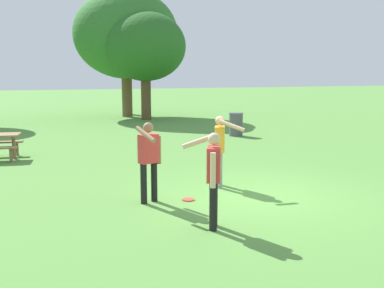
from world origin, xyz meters
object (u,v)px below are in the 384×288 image
person_catcher (213,173)px  tree_back_left (145,47)px  trash_can_beside_table (236,124)px  tree_far_right (126,34)px  tree_slender_mid (127,43)px  person_bystander (149,156)px  person_thrower (220,145)px  frisbee (188,199)px

person_catcher → tree_back_left: size_ratio=0.28×
trash_can_beside_table → tree_far_right: size_ratio=0.13×
tree_slender_mid → person_bystander: bearing=-100.4°
person_thrower → person_catcher: 2.90m
tree_back_left → person_bystander: bearing=-103.7°
person_catcher → tree_far_right: tree_far_right is taller
tree_far_right → tree_back_left: size_ratio=1.25×
person_catcher → person_bystander: bearing=108.6°
tree_slender_mid → trash_can_beside_table: bearing=-78.5°
frisbee → tree_far_right: (2.43, 18.02, 4.69)m
person_catcher → person_bystander: 1.97m
trash_can_beside_table → person_thrower: bearing=-117.2°
tree_far_right → person_bystander: bearing=-100.2°
trash_can_beside_table → tree_back_left: tree_back_left is taller
person_bystander → frisbee: person_bystander is taller
person_catcher → trash_can_beside_table: bearing=63.3°
frisbee → tree_slender_mid: bearing=81.9°
trash_can_beside_table → tree_far_right: (-2.56, 9.53, 4.22)m
person_thrower → tree_far_right: 17.62m
person_thrower → person_bystander: size_ratio=1.00×
person_catcher → frisbee: (0.17, 1.77, -0.95)m
tree_far_right → tree_slender_mid: bearing=76.9°
person_bystander → trash_can_beside_table: person_bystander is taller
trash_can_beside_table → tree_back_left: bearing=104.9°
tree_far_right → tree_back_left: 2.37m
person_bystander → tree_back_left: (3.83, 15.77, 2.96)m
frisbee → tree_far_right: size_ratio=0.04×
frisbee → tree_back_left: tree_back_left is taller
tree_slender_mid → person_catcher: bearing=-97.9°
tree_back_left → person_catcher: bearing=-100.3°
frisbee → tree_back_left: bearing=79.2°
tree_slender_mid → tree_back_left: (0.26, -3.60, -0.40)m
person_bystander → tree_far_right: bearing=79.8°
frisbee → tree_back_left: (3.03, 15.87, 3.90)m
tree_back_left → trash_can_beside_table: bearing=-75.1°
person_thrower → trash_can_beside_table: bearing=62.8°
person_bystander → tree_slender_mid: bearing=79.6°
person_catcher → tree_slender_mid: 21.70m
person_catcher → frisbee: person_catcher is taller
tree_far_right → tree_back_left: tree_far_right is taller
trash_can_beside_table → person_bystander: bearing=-124.6°
tree_slender_mid → tree_back_left: 3.63m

